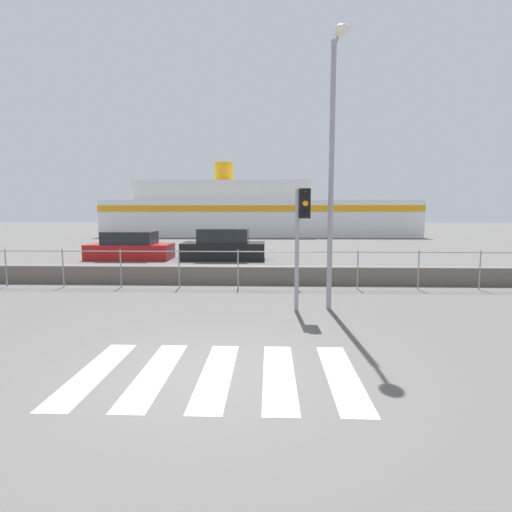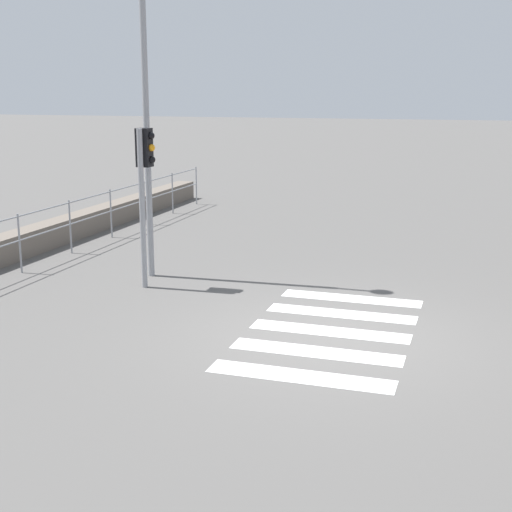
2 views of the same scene
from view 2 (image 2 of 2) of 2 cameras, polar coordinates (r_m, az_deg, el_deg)
The scene contains 4 objects.
ground_plane at distance 10.56m, azimuth 5.69°, elevation -6.38°, with size 160.00×160.00×0.00m, color #565451.
crosswalk at distance 10.76m, azimuth 5.92°, elevation -6.01°, with size 4.05×2.40×0.01m.
traffic_light_far at distance 12.89m, azimuth -8.94°, elevation 6.68°, with size 0.34×0.32×2.86m.
streetlamp at distance 13.46m, azimuth -8.03°, elevation 14.34°, with size 0.32×1.22×6.18m.
Camera 2 is at (-9.75, -2.01, 3.52)m, focal length 50.00 mm.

